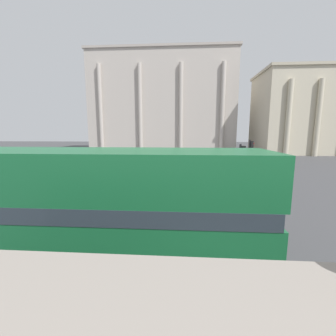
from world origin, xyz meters
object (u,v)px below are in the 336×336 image
Objects in this scene: plaza_building_left at (163,103)px; pedestrian_red at (218,161)px; pedestrian_grey at (180,159)px; double_decker_bus at (75,207)px; traffic_light_near at (241,167)px; traffic_light_mid at (250,155)px; pedestrian_white at (199,181)px; pedestrian_yellow at (136,154)px.

pedestrian_red is (9.29, -28.20, -10.33)m from plaza_building_left.
plaza_building_left is at bearing -55.12° from pedestrian_grey.
pedestrian_red is (7.45, 20.83, -1.18)m from double_decker_bus.
traffic_light_near is at bearing -89.65° from pedestrian_red.
pedestrian_red is at bearing 100.59° from traffic_light_mid.
double_decker_bus is 3.03× the size of traffic_light_mid.
traffic_light_near is 17.05m from pedestrian_grey.
traffic_light_near is (8.38, -42.36, -8.88)m from plaza_building_left.
traffic_light_mid is 2.28× the size of pedestrian_white.
traffic_light_near is at bearing -78.81° from plaza_building_left.
pedestrian_red is 11.79m from pedestrian_white.
double_decker_bus is 15.83m from traffic_light_mid.
plaza_building_left is at bearing 101.19° from traffic_light_near.
double_decker_bus is 6.91× the size of pedestrian_white.
pedestrian_red is at bearing 86.33° from traffic_light_near.
traffic_light_mid is at bearing 69.85° from traffic_light_near.
traffic_light_near is 14.26m from pedestrian_red.
pedestrian_white is at bearing -64.20° from pedestrian_yellow.
traffic_light_near reaches higher than pedestrian_red.
pedestrian_yellow is at bearing 36.87° from pedestrian_white.
traffic_light_mid is 11.93m from pedestrian_grey.
pedestrian_white reaches higher than pedestrian_grey.
traffic_light_mid is 2.16× the size of pedestrian_yellow.
plaza_building_left is 9.04× the size of traffic_light_near.
plaza_building_left is at bearing 106.63° from traffic_light_mid.
traffic_light_mid reaches higher than pedestrian_white.
double_decker_bus is at bearing 107.74° from pedestrian_grey.
plaza_building_left is 19.60× the size of pedestrian_red.
plaza_building_left reaches higher than double_decker_bus.
double_decker_bus is 28.99m from pedestrian_yellow.
traffic_light_mid is (2.35, 6.42, 0.01)m from traffic_light_near.
traffic_light_near is 3.82m from pedestrian_white.
plaza_building_left reaches higher than pedestrian_yellow.
pedestrian_yellow is 8.85m from pedestrian_grey.
double_decker_bus reaches higher than traffic_light_mid.
pedestrian_yellow is at bearing 98.65° from double_decker_bus.
pedestrian_grey is at bearing 156.50° from pedestrian_red.
pedestrian_grey is at bearing -79.76° from plaza_building_left.
pedestrian_red is at bearing -71.77° from plaza_building_left.
pedestrian_red is 5.22m from pedestrian_grey.
pedestrian_yellow reaches higher than pedestrian_grey.
plaza_building_left is 20.46× the size of pedestrian_white.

